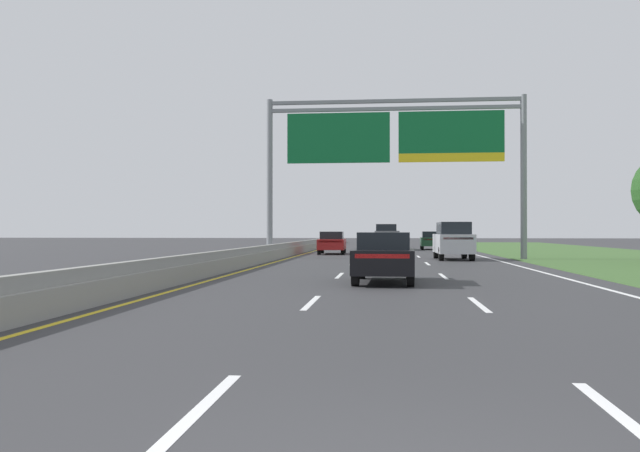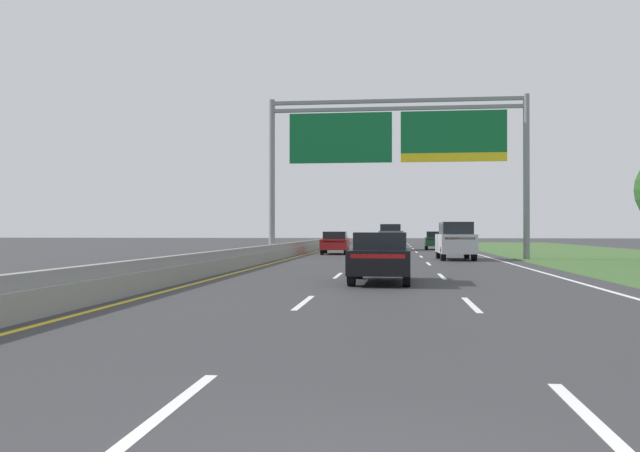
% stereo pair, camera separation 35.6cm
% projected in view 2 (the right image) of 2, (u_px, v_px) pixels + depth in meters
% --- Properties ---
extents(ground_plane, '(220.00, 220.00, 0.00)m').
position_uv_depth(ground_plane, '(391.00, 258.00, 38.90)').
color(ground_plane, '#333335').
extents(lane_striping, '(11.96, 106.00, 0.01)m').
position_uv_depth(lane_striping, '(391.00, 258.00, 38.45)').
color(lane_striping, white).
rests_on(lane_striping, ground).
extents(grass_verge_right, '(14.00, 110.00, 0.02)m').
position_uv_depth(grass_verge_right, '(638.00, 259.00, 37.33)').
color(grass_verge_right, '#3D602D').
rests_on(grass_verge_right, ground).
extents(median_barrier_concrete, '(0.60, 110.00, 0.85)m').
position_uv_depth(median_barrier_concrete, '(282.00, 252.00, 39.65)').
color(median_barrier_concrete, gray).
rests_on(median_barrier_concrete, ground).
extents(overhead_sign_gantry, '(15.06, 0.42, 9.41)m').
position_uv_depth(overhead_sign_gantry, '(396.00, 144.00, 38.05)').
color(overhead_sign_gantry, gray).
rests_on(overhead_sign_gantry, ground).
extents(pickup_truck_grey, '(2.13, 5.45, 2.20)m').
position_uv_depth(pickup_truck_grey, '(390.00, 237.00, 55.69)').
color(pickup_truck_grey, slate).
rests_on(pickup_truck_grey, ground).
extents(car_red_left_lane_sedan, '(1.93, 4.44, 1.57)m').
position_uv_depth(car_red_left_lane_sedan, '(335.00, 242.00, 46.00)').
color(car_red_left_lane_sedan, maroon).
rests_on(car_red_left_lane_sedan, ground).
extents(car_black_centre_lane_sedan, '(1.93, 4.44, 1.57)m').
position_uv_depth(car_black_centre_lane_sedan, '(381.00, 256.00, 20.54)').
color(car_black_centre_lane_sedan, black).
rests_on(car_black_centre_lane_sedan, ground).
extents(car_darkgreen_right_lane_sedan, '(1.93, 4.44, 1.57)m').
position_uv_depth(car_darkgreen_right_lane_sedan, '(436.00, 240.00, 57.01)').
color(car_darkgreen_right_lane_sedan, '#193D23').
rests_on(car_darkgreen_right_lane_sedan, ground).
extents(car_silver_right_lane_suv, '(1.96, 4.72, 2.11)m').
position_uv_depth(car_silver_right_lane_suv, '(455.00, 240.00, 36.89)').
color(car_silver_right_lane_suv, '#B2B5BA').
rests_on(car_silver_right_lane_suv, ground).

